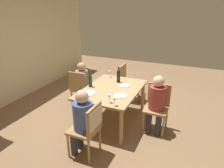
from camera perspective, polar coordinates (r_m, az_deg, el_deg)
ground_plane at (r=4.51m, az=0.00°, el=-10.03°), size 10.00×10.00×0.00m
rear_room_partition at (r=5.63m, az=-26.90°, el=8.88°), size 6.40×0.12×2.70m
dining_table at (r=4.20m, az=0.00°, el=-2.33°), size 1.53×1.09×0.74m
chair_near at (r=4.09m, az=12.52°, el=-5.50°), size 0.44×0.44×0.92m
chair_left_end at (r=3.28m, az=-6.10°, el=-11.09°), size 0.44×0.46×0.92m
chair_far_right at (r=4.86m, az=-8.83°, el=-0.80°), size 0.44×0.44×0.92m
chair_right_end at (r=5.27m, az=4.09°, el=1.16°), size 0.44×0.44×0.92m
person_woman_host at (r=3.94m, az=12.33°, el=-4.56°), size 0.36×0.31×1.14m
person_man_bearded at (r=3.31m, az=-8.44°, el=-9.48°), size 0.31×0.36×1.15m
person_man_guest at (r=4.91m, az=-8.21°, el=0.82°), size 0.34×0.29×1.11m
wine_bottle_tall_green at (r=4.24m, az=-6.09°, el=1.03°), size 0.08×0.08×0.31m
wine_bottle_dark_red at (r=4.46m, az=1.82°, el=2.36°), size 0.08×0.08×0.35m
wine_glass_near_left at (r=4.81m, az=-0.72°, el=3.21°), size 0.07×0.07×0.15m
wine_glass_centre at (r=3.44m, az=0.69°, el=-4.45°), size 0.07×0.07×0.15m
wine_glass_near_right at (r=3.55m, az=-0.77°, el=-3.59°), size 0.07×0.07×0.15m
dinner_plate_host at (r=4.32m, az=3.54°, el=-0.39°), size 0.24×0.24×0.01m
dinner_plate_guest_left at (r=3.83m, az=2.41°, el=-3.30°), size 0.25×0.25×0.01m
dinner_plate_guest_right at (r=3.96m, az=-6.61°, el=-2.58°), size 0.28×0.28×0.01m
handbag at (r=5.31m, az=8.42°, el=-3.79°), size 0.28×0.13×0.22m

